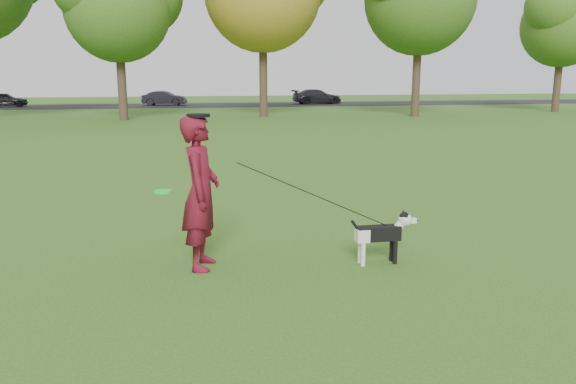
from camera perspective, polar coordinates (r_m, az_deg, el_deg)
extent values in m
plane|color=#285116|center=(7.48, -1.50, -7.49)|extent=(120.00, 120.00, 0.00)
cube|color=black|center=(47.04, -9.94, 8.68)|extent=(120.00, 7.00, 0.02)
imported|color=maroon|center=(7.26, -8.86, -0.07)|extent=(0.62, 0.81, 1.99)
cube|color=black|center=(7.54, 9.15, -4.16)|extent=(0.59, 0.18, 0.19)
cube|color=silver|center=(7.47, 7.54, -4.35)|extent=(0.16, 0.19, 0.17)
cylinder|color=silver|center=(7.49, 7.64, -6.29)|extent=(0.06, 0.06, 0.32)
cylinder|color=silver|center=(7.60, 7.33, -6.00)|extent=(0.06, 0.06, 0.32)
cylinder|color=black|center=(7.64, 10.83, -6.03)|extent=(0.06, 0.06, 0.32)
cylinder|color=black|center=(7.75, 10.48, -5.75)|extent=(0.06, 0.06, 0.32)
cylinder|color=silver|center=(7.63, 11.03, -3.68)|extent=(0.19, 0.12, 0.21)
sphere|color=silver|center=(7.64, 11.81, -2.78)|extent=(0.18, 0.18, 0.18)
sphere|color=black|center=(7.62, 11.75, -2.51)|extent=(0.14, 0.14, 0.14)
cube|color=silver|center=(7.68, 12.47, -2.85)|extent=(0.12, 0.07, 0.06)
sphere|color=black|center=(7.70, 12.90, -2.82)|extent=(0.04, 0.04, 0.04)
cone|color=black|center=(7.57, 11.90, -2.21)|extent=(0.06, 0.06, 0.07)
cone|color=black|center=(7.65, 11.62, -2.04)|extent=(0.06, 0.06, 0.07)
cylinder|color=black|center=(7.43, 7.12, -3.80)|extent=(0.20, 0.04, 0.27)
cylinder|color=black|center=(7.60, 10.62, -3.64)|extent=(0.13, 0.13, 0.02)
imported|color=black|center=(48.72, -26.86, 8.37)|extent=(3.43, 1.73, 1.12)
imported|color=black|center=(47.01, -12.43, 9.29)|extent=(3.67, 1.88, 1.15)
imported|color=black|center=(48.48, 2.97, 9.66)|extent=(4.30, 1.96, 1.22)
cylinder|color=#1CE331|center=(7.08, -12.59, 0.05)|extent=(0.23, 0.23, 0.02)
cylinder|color=black|center=(7.12, -9.12, 7.69)|extent=(0.29, 0.29, 0.04)
cylinder|color=#38281C|center=(32.58, -16.53, 10.71)|extent=(0.48, 0.48, 4.20)
cylinder|color=#38281C|center=(33.86, -2.53, 11.92)|extent=(0.48, 0.48, 5.04)
cylinder|color=#38281C|center=(34.97, 12.91, 11.46)|extent=(0.48, 0.48, 4.83)
cylinder|color=#38281C|center=(42.29, 25.70, 10.06)|extent=(0.48, 0.48, 3.99)
sphere|color=#426B1E|center=(42.44, 26.21, 15.61)|extent=(5.32, 5.32, 5.32)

